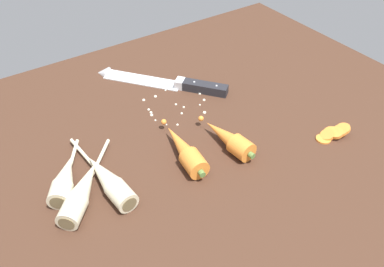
% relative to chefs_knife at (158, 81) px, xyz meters
% --- Properties ---
extents(ground_plane, '(1.20, 0.90, 0.04)m').
position_rel_chefs_knife_xyz_m(ground_plane, '(-0.05, -0.21, -0.03)').
color(ground_plane, '#42281C').
extents(chefs_knife, '(0.24, 0.29, 0.04)m').
position_rel_chefs_knife_xyz_m(chefs_knife, '(0.00, 0.00, 0.00)').
color(chefs_knife, silver).
rests_on(chefs_knife, ground_plane).
extents(whole_carrot, '(0.06, 0.18, 0.04)m').
position_rel_chefs_knife_xyz_m(whole_carrot, '(-0.10, -0.27, 0.01)').
color(whole_carrot, orange).
rests_on(whole_carrot, ground_plane).
extents(whole_carrot_second, '(0.05, 0.16, 0.04)m').
position_rel_chefs_knife_xyz_m(whole_carrot_second, '(-0.00, -0.29, 0.01)').
color(whole_carrot_second, orange).
rests_on(whole_carrot_second, ground_plane).
extents(parsnip_front, '(0.17, 0.18, 0.04)m').
position_rel_chefs_knife_xyz_m(parsnip_front, '(-0.31, -0.25, 0.01)').
color(parsnip_front, beige).
rests_on(parsnip_front, ground_plane).
extents(parsnip_mid_left, '(0.05, 0.23, 0.04)m').
position_rel_chefs_knife_xyz_m(parsnip_mid_left, '(-0.26, -0.25, 0.01)').
color(parsnip_mid_left, beige).
rests_on(parsnip_mid_left, ground_plane).
extents(parsnip_mid_right, '(0.11, 0.16, 0.04)m').
position_rel_chefs_knife_xyz_m(parsnip_mid_right, '(-0.32, -0.21, 0.01)').
color(parsnip_mid_right, beige).
rests_on(parsnip_mid_right, ground_plane).
extents(carrot_slice_stack, '(0.08, 0.04, 0.03)m').
position_rel_chefs_knife_xyz_m(carrot_slice_stack, '(0.20, -0.39, 0.00)').
color(carrot_slice_stack, orange).
rests_on(carrot_slice_stack, ground_plane).
extents(mince_crumbs, '(0.17, 0.14, 0.01)m').
position_rel_chefs_knife_xyz_m(mince_crumbs, '(-0.01, -0.10, -0.00)').
color(mince_crumbs, silver).
rests_on(mince_crumbs, ground_plane).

